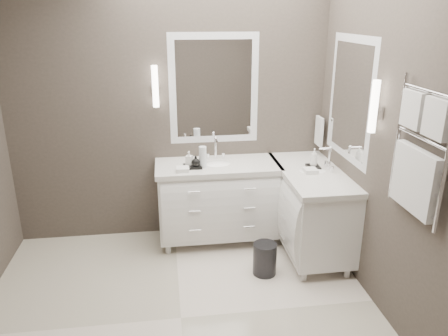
{
  "coord_description": "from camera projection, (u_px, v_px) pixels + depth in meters",
  "views": [
    {
      "loc": [
        -0.06,
        -2.87,
        2.27
      ],
      "look_at": [
        0.44,
        0.7,
        0.99
      ],
      "focal_mm": 35.0,
      "sensor_mm": 36.0,
      "label": 1
    }
  ],
  "objects": [
    {
      "name": "floor",
      "position": [
        181.0,
        318.0,
        3.45
      ],
      "size": [
        3.2,
        3.0,
        0.01
      ],
      "primitive_type": "cube",
      "color": "silver",
      "rests_on": "ground"
    },
    {
      "name": "wall_back",
      "position": [
        170.0,
        110.0,
        4.39
      ],
      "size": [
        3.2,
        0.01,
        2.7
      ],
      "primitive_type": "cube",
      "color": "#433B35",
      "rests_on": "floor"
    },
    {
      "name": "wall_front",
      "position": [
        188.0,
        282.0,
        1.59
      ],
      "size": [
        3.2,
        0.01,
        2.7
      ],
      "primitive_type": "cube",
      "color": "#433B35",
      "rests_on": "floor"
    },
    {
      "name": "wall_right",
      "position": [
        394.0,
        146.0,
        3.2
      ],
      "size": [
        0.01,
        3.0,
        2.7
      ],
      "primitive_type": "cube",
      "color": "#433B35",
      "rests_on": "floor"
    },
    {
      "name": "vanity_back",
      "position": [
        218.0,
        197.0,
        4.48
      ],
      "size": [
        1.24,
        0.59,
        0.97
      ],
      "color": "white",
      "rests_on": "floor"
    },
    {
      "name": "vanity_right",
      "position": [
        310.0,
        205.0,
        4.29
      ],
      "size": [
        0.59,
        1.24,
        0.97
      ],
      "color": "white",
      "rests_on": "floor"
    },
    {
      "name": "mirror_back",
      "position": [
        214.0,
        89.0,
        4.37
      ],
      "size": [
        0.9,
        0.02,
        1.1
      ],
      "color": "white",
      "rests_on": "wall_back"
    },
    {
      "name": "mirror_right",
      "position": [
        350.0,
        99.0,
        3.88
      ],
      "size": [
        0.02,
        0.9,
        1.1
      ],
      "color": "white",
      "rests_on": "wall_right"
    },
    {
      "name": "sconce_back",
      "position": [
        155.0,
        87.0,
        4.22
      ],
      "size": [
        0.06,
        0.06,
        0.4
      ],
      "color": "white",
      "rests_on": "wall_back"
    },
    {
      "name": "sconce_right",
      "position": [
        374.0,
        108.0,
        3.31
      ],
      "size": [
        0.06,
        0.06,
        0.4
      ],
      "color": "white",
      "rests_on": "wall_right"
    },
    {
      "name": "towel_bar_corner",
      "position": [
        319.0,
        131.0,
        4.54
      ],
      "size": [
        0.03,
        0.22,
        0.3
      ],
      "color": "white",
      "rests_on": "wall_right"
    },
    {
      "name": "towel_ladder",
      "position": [
        418.0,
        158.0,
        2.8
      ],
      "size": [
        0.06,
        0.58,
        0.9
      ],
      "color": "white",
      "rests_on": "wall_right"
    },
    {
      "name": "waste_bin",
      "position": [
        265.0,
        259.0,
        3.99
      ],
      "size": [
        0.24,
        0.24,
        0.3
      ],
      "primitive_type": "cylinder",
      "rotation": [
        0.0,
        0.0,
        0.14
      ],
      "color": "black",
      "rests_on": "floor"
    },
    {
      "name": "amenity_tray_back",
      "position": [
        193.0,
        166.0,
        4.24
      ],
      "size": [
        0.18,
        0.14,
        0.03
      ],
      "primitive_type": "cube",
      "rotation": [
        0.0,
        0.0,
        0.02
      ],
      "color": "black",
      "rests_on": "vanity_back"
    },
    {
      "name": "amenity_tray_right",
      "position": [
        313.0,
        167.0,
        4.23
      ],
      "size": [
        0.13,
        0.16,
        0.02
      ],
      "primitive_type": "cube",
      "rotation": [
        0.0,
        0.0,
        -0.06
      ],
      "color": "black",
      "rests_on": "vanity_right"
    },
    {
      "name": "water_bottle",
      "position": [
        203.0,
        157.0,
        4.22
      ],
      "size": [
        0.09,
        0.09,
        0.21
      ],
      "primitive_type": "cylinder",
      "rotation": [
        0.0,
        0.0,
        0.33
      ],
      "color": "silver",
      "rests_on": "vanity_back"
    },
    {
      "name": "soap_bottle_a",
      "position": [
        189.0,
        158.0,
        4.23
      ],
      "size": [
        0.08,
        0.08,
        0.13
      ],
      "primitive_type": "imported",
      "rotation": [
        0.0,
        0.0,
        -0.41
      ],
      "color": "white",
      "rests_on": "amenity_tray_back"
    },
    {
      "name": "soap_bottle_b",
      "position": [
        196.0,
        161.0,
        4.19
      ],
      "size": [
        0.1,
        0.1,
        0.11
      ],
      "primitive_type": "imported",
      "rotation": [
        0.0,
        0.0,
        0.26
      ],
      "color": "black",
      "rests_on": "amenity_tray_back"
    },
    {
      "name": "soap_bottle_c",
      "position": [
        314.0,
        157.0,
        4.2
      ],
      "size": [
        0.09,
        0.09,
        0.17
      ],
      "primitive_type": "imported",
      "rotation": [
        0.0,
        0.0,
        -0.35
      ],
      "color": "white",
      "rests_on": "amenity_tray_right"
    }
  ]
}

